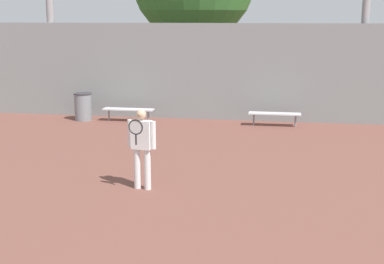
{
  "coord_description": "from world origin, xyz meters",
  "views": [
    {
      "loc": [
        1.08,
        -3.52,
        3.56
      ],
      "look_at": [
        -0.85,
        8.06,
        0.99
      ],
      "focal_mm": 50.0,
      "sensor_mm": 36.0,
      "label": 1
    }
  ],
  "objects": [
    {
      "name": "back_fence",
      "position": [
        0.0,
        14.71,
        1.65
      ],
      "size": [
        33.26,
        0.06,
        3.31
      ],
      "color": "gray",
      "rests_on": "ground_plane"
    },
    {
      "name": "bench_courtside_near",
      "position": [
        -4.03,
        13.88,
        0.4
      ],
      "size": [
        1.74,
        0.4,
        0.44
      ],
      "color": "silver",
      "rests_on": "ground_plane"
    },
    {
      "name": "bench_courtside_far",
      "position": [
        0.92,
        13.88,
        0.39
      ],
      "size": [
        1.69,
        0.4,
        0.44
      ],
      "color": "silver",
      "rests_on": "ground_plane"
    },
    {
      "name": "tennis_player",
      "position": [
        -1.7,
        6.85,
        0.97
      ],
      "size": [
        0.61,
        0.45,
        1.69
      ],
      "rotation": [
        0.0,
        0.0,
        -0.16
      ],
      "color": "silver",
      "rests_on": "ground_plane"
    },
    {
      "name": "trash_bin",
      "position": [
        -5.62,
        13.81,
        0.48
      ],
      "size": [
        0.61,
        0.61,
        0.95
      ],
      "color": "gray",
      "rests_on": "ground_plane"
    }
  ]
}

